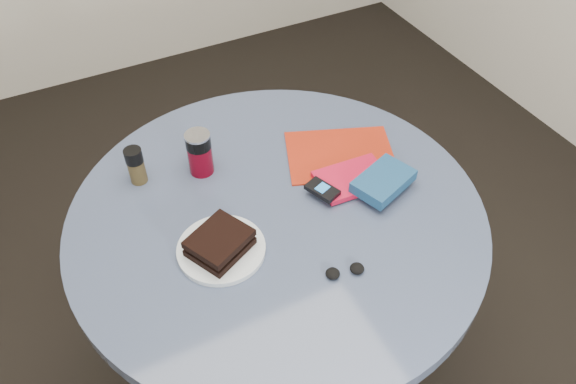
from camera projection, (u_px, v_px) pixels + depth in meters
name	position (u px, v px, depth m)	size (l,w,h in m)	color
ground	(280.00, 364.00, 1.87)	(4.00, 4.00, 0.00)	black
table	(278.00, 254.00, 1.46)	(1.00, 1.00, 0.75)	black
plate	(221.00, 249.00, 1.25)	(0.20, 0.20, 0.01)	silver
sandwich	(220.00, 243.00, 1.23)	(0.16, 0.15, 0.04)	black
soda_can	(200.00, 153.00, 1.40)	(0.07, 0.07, 0.12)	#650515
pepper_grinder	(136.00, 165.00, 1.38)	(0.05, 0.05, 0.10)	#41351C
magazine	(340.00, 155.00, 1.48)	(0.28, 0.21, 0.00)	#99210D
red_book	(352.00, 179.00, 1.40)	(0.18, 0.12, 0.01)	#B40E2D
novel	(383.00, 181.00, 1.36)	(0.15, 0.10, 0.03)	navy
mp3_player	(322.00, 190.00, 1.35)	(0.07, 0.09, 0.01)	black
headphones	(345.00, 271.00, 1.21)	(0.09, 0.05, 0.02)	black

